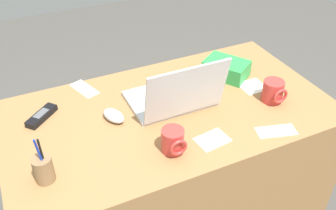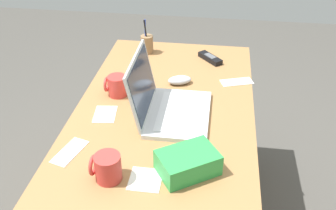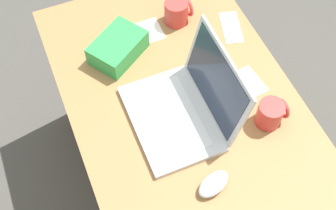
{
  "view_description": "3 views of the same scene",
  "coord_description": "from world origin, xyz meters",
  "px_view_note": "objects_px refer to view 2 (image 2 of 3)",
  "views": [
    {
      "loc": [
        0.52,
        1.09,
        1.64
      ],
      "look_at": [
        0.01,
        0.01,
        0.76
      ],
      "focal_mm": 40.59,
      "sensor_mm": 36.0,
      "label": 1
    },
    {
      "loc": [
        -1.28,
        -0.2,
        1.6
      ],
      "look_at": [
        -0.02,
        -0.02,
        0.77
      ],
      "focal_mm": 41.26,
      "sensor_mm": 36.0,
      "label": 2
    },
    {
      "loc": [
        0.62,
        -0.34,
        1.94
      ],
      "look_at": [
        -0.05,
        -0.07,
        0.79
      ],
      "focal_mm": 47.74,
      "sensor_mm": 36.0,
      "label": 3
    }
  ],
  "objects_px": {
    "computer_mouse": "(180,80)",
    "cordless_phone": "(210,58)",
    "laptop": "(167,104)",
    "coffee_mug_white": "(107,167)",
    "coffee_mug_tall": "(117,86)",
    "snack_bag": "(188,163)",
    "pen_holder": "(147,44)"
  },
  "relations": [
    {
      "from": "coffee_mug_white",
      "to": "snack_bag",
      "type": "bearing_deg",
      "value": -74.62
    },
    {
      "from": "laptop",
      "to": "cordless_phone",
      "type": "distance_m",
      "value": 0.53
    },
    {
      "from": "laptop",
      "to": "pen_holder",
      "type": "distance_m",
      "value": 0.58
    },
    {
      "from": "computer_mouse",
      "to": "snack_bag",
      "type": "height_order",
      "value": "snack_bag"
    },
    {
      "from": "laptop",
      "to": "cordless_phone",
      "type": "bearing_deg",
      "value": -16.08
    },
    {
      "from": "laptop",
      "to": "computer_mouse",
      "type": "bearing_deg",
      "value": -4.8
    },
    {
      "from": "coffee_mug_tall",
      "to": "snack_bag",
      "type": "xyz_separation_m",
      "value": [
        -0.43,
        -0.35,
        -0.01
      ]
    },
    {
      "from": "laptop",
      "to": "pen_holder",
      "type": "relative_size",
      "value": 1.91
    },
    {
      "from": "coffee_mug_white",
      "to": "coffee_mug_tall",
      "type": "xyz_separation_m",
      "value": [
        0.5,
        0.1,
        -0.0
      ]
    },
    {
      "from": "coffee_mug_tall",
      "to": "computer_mouse",
      "type": "bearing_deg",
      "value": -62.69
    },
    {
      "from": "coffee_mug_white",
      "to": "cordless_phone",
      "type": "relative_size",
      "value": 0.71
    },
    {
      "from": "computer_mouse",
      "to": "cordless_phone",
      "type": "xyz_separation_m",
      "value": [
        0.25,
        -0.12,
        -0.01
      ]
    },
    {
      "from": "cordless_phone",
      "to": "computer_mouse",
      "type": "bearing_deg",
      "value": 153.79
    },
    {
      "from": "computer_mouse",
      "to": "snack_bag",
      "type": "xyz_separation_m",
      "value": [
        -0.56,
        -0.09,
        0.02
      ]
    },
    {
      "from": "laptop",
      "to": "snack_bag",
      "type": "height_order",
      "value": "laptop"
    },
    {
      "from": "snack_bag",
      "to": "cordless_phone",
      "type": "bearing_deg",
      "value": -2.27
    },
    {
      "from": "coffee_mug_tall",
      "to": "cordless_phone",
      "type": "bearing_deg",
      "value": -44.66
    },
    {
      "from": "computer_mouse",
      "to": "snack_bag",
      "type": "relative_size",
      "value": 0.57
    },
    {
      "from": "coffee_mug_white",
      "to": "snack_bag",
      "type": "height_order",
      "value": "coffee_mug_white"
    },
    {
      "from": "coffee_mug_white",
      "to": "cordless_phone",
      "type": "height_order",
      "value": "coffee_mug_white"
    },
    {
      "from": "pen_holder",
      "to": "coffee_mug_tall",
      "type": "bearing_deg",
      "value": 173.29
    },
    {
      "from": "cordless_phone",
      "to": "pen_holder",
      "type": "height_order",
      "value": "pen_holder"
    },
    {
      "from": "computer_mouse",
      "to": "pen_holder",
      "type": "relative_size",
      "value": 0.6
    },
    {
      "from": "computer_mouse",
      "to": "coffee_mug_tall",
      "type": "distance_m",
      "value": 0.29
    },
    {
      "from": "laptop",
      "to": "coffee_mug_white",
      "type": "relative_size",
      "value": 3.51
    },
    {
      "from": "cordless_phone",
      "to": "pen_holder",
      "type": "distance_m",
      "value": 0.33
    },
    {
      "from": "laptop",
      "to": "computer_mouse",
      "type": "distance_m",
      "value": 0.25
    },
    {
      "from": "pen_holder",
      "to": "snack_bag",
      "type": "xyz_separation_m",
      "value": [
        -0.86,
        -0.3,
        -0.01
      ]
    },
    {
      "from": "coffee_mug_white",
      "to": "cordless_phone",
      "type": "bearing_deg",
      "value": -17.61
    },
    {
      "from": "pen_holder",
      "to": "cordless_phone",
      "type": "bearing_deg",
      "value": -97.76
    },
    {
      "from": "coffee_mug_tall",
      "to": "pen_holder",
      "type": "distance_m",
      "value": 0.43
    },
    {
      "from": "computer_mouse",
      "to": "pen_holder",
      "type": "xyz_separation_m",
      "value": [
        0.3,
        0.2,
        0.03
      ]
    }
  ]
}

